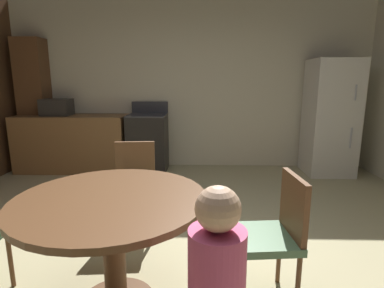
{
  "coord_description": "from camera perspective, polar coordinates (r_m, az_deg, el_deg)",
  "views": [
    {
      "loc": [
        0.17,
        -2.04,
        1.46
      ],
      "look_at": [
        0.09,
        0.97,
        0.83
      ],
      "focal_mm": 28.67,
      "sensor_mm": 36.0,
      "label": 1
    }
  ],
  "objects": [
    {
      "name": "ground_plane",
      "position": [
        2.51,
        -2.83,
        -23.59
      ],
      "size": [
        14.0,
        14.0,
        0.0
      ],
      "primitive_type": "plane",
      "color": "tan"
    },
    {
      "name": "wall_back",
      "position": [
        5.21,
        -0.32,
        10.72
      ],
      "size": [
        6.12,
        0.12,
        2.7
      ],
      "primitive_type": "cube",
      "color": "beige",
      "rests_on": "ground"
    },
    {
      "name": "kitchen_counter",
      "position": [
        5.32,
        -21.24,
        0.16
      ],
      "size": [
        1.74,
        0.6,
        0.9
      ],
      "primitive_type": "cube",
      "color": "olive",
      "rests_on": "ground"
    },
    {
      "name": "pantry_column",
      "position": [
        5.69,
        -27.1,
        6.5
      ],
      "size": [
        0.44,
        0.36,
        2.1
      ],
      "primitive_type": "cube",
      "color": "brown",
      "rests_on": "ground"
    },
    {
      "name": "oven_range",
      "position": [
        4.98,
        -8.16,
        0.3
      ],
      "size": [
        0.6,
        0.6,
        1.1
      ],
      "color": "black",
      "rests_on": "ground"
    },
    {
      "name": "refrigerator",
      "position": [
        5.19,
        24.31,
        4.45
      ],
      "size": [
        0.68,
        0.68,
        1.76
      ],
      "color": "silver",
      "rests_on": "ground"
    },
    {
      "name": "microwave",
      "position": [
        5.33,
        -23.86,
        6.29
      ],
      "size": [
        0.44,
        0.32,
        0.26
      ],
      "primitive_type": "cube",
      "color": "#2D2B28",
      "rests_on": "kitchen_counter"
    },
    {
      "name": "dining_table",
      "position": [
        2.02,
        -14.62,
        -13.67
      ],
      "size": [
        1.18,
        1.18,
        0.76
      ],
      "color": "brown",
      "rests_on": "ground"
    },
    {
      "name": "chair_east",
      "position": [
        2.13,
        15.17,
        -15.29
      ],
      "size": [
        0.43,
        0.43,
        0.87
      ],
      "rotation": [
        0.0,
        0.0,
        3.23
      ],
      "color": "brown",
      "rests_on": "ground"
    },
    {
      "name": "chair_north",
      "position": [
        3.0,
        -10.66,
        -6.91
      ],
      "size": [
        0.43,
        0.43,
        0.87
      ],
      "rotation": [
        0.0,
        0.0,
        4.79
      ],
      "color": "brown",
      "rests_on": "ground"
    }
  ]
}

